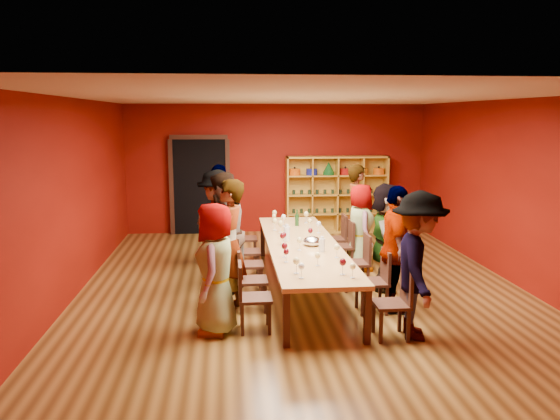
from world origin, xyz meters
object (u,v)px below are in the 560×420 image
object	(u,v)px
person_left_3	(218,224)
person_right_0	(419,265)
chair_person_right_2	(360,259)
chair_person_left_0	(249,293)
person_right_3	(360,227)
person_left_2	(222,233)
person_right_2	(387,236)
chair_person_right_3	(345,243)
shelving_unit	(336,191)
person_left_4	(220,214)
person_right_1	(396,249)
person_right_4	(357,213)
chair_person_right_0	(398,299)
chair_person_left_2	(245,261)
person_left_1	(229,246)
person_left_0	(215,269)
chair_person_left_4	(242,235)
chair_person_left_3	(243,248)
chair_person_right_4	(338,236)
spittoon_bowl	(312,241)
wine_bottle	(297,220)
tasting_table	(303,247)
chair_person_right_1	(378,278)

from	to	relation	value
person_left_3	person_right_0	distance (m)	3.75
chair_person_right_2	person_right_0	bearing A→B (deg)	-82.68
chair_person_left_0	person_right_3	bearing A→B (deg)	51.64
person_left_2	person_right_2	world-z (taller)	person_left_2
person_left_3	chair_person_right_3	world-z (taller)	person_left_3
shelving_unit	chair_person_right_3	xyz separation A→B (m)	(-0.49, -3.29, -0.49)
person_left_4	person_right_1	distance (m)	3.81
person_left_4	person_right_4	size ratio (longest dim) A/B	1.00
chair_person_right_0	chair_person_right_2	size ratio (longest dim) A/B	1.00
chair_person_left_0	chair_person_left_2	bearing A→B (deg)	90.00
person_left_1	person_right_1	world-z (taller)	person_left_1
person_left_0	chair_person_right_0	world-z (taller)	person_left_0
chair_person_left_2	person_right_0	world-z (taller)	person_right_0
chair_person_left_4	person_right_3	bearing A→B (deg)	-20.86
chair_person_left_3	chair_person_left_4	distance (m)	1.02
chair_person_left_4	chair_person_right_4	size ratio (longest dim) A/B	1.00
person_left_1	person_left_2	size ratio (longest dim) A/B	1.00
person_left_3	person_right_4	xyz separation A→B (m)	(2.60, 0.83, 0.00)
spittoon_bowl	chair_person_right_2	bearing A→B (deg)	5.95
chair_person_right_4	person_right_4	size ratio (longest dim) A/B	0.48
person_left_0	chair_person_right_4	distance (m)	3.96
person_left_1	wine_bottle	bearing A→B (deg)	168.08
person_left_0	person_left_4	size ratio (longest dim) A/B	0.90
chair_person_right_0	person_right_3	xyz separation A→B (m)	(0.27, 3.03, 0.27)
tasting_table	chair_person_left_3	world-z (taller)	chair_person_left_3
tasting_table	spittoon_bowl	distance (m)	0.23
tasting_table	person_right_1	size ratio (longest dim) A/B	2.52
person_left_4	spittoon_bowl	size ratio (longest dim) A/B	6.56
chair_person_left_3	person_left_4	world-z (taller)	person_left_4
person_left_2	person_left_3	world-z (taller)	person_left_2
person_right_4	person_right_0	bearing A→B (deg)	178.35
chair_person_right_3	chair_person_right_0	bearing A→B (deg)	-90.00
person_left_2	person_left_3	size ratio (longest dim) A/B	1.02
shelving_unit	person_right_2	bearing A→B (deg)	-90.92
chair_person_left_0	spittoon_bowl	size ratio (longest dim) A/B	3.16
shelving_unit	person_left_2	bearing A→B (deg)	-121.43
chair_person_right_2	person_left_3	bearing A→B (deg)	158.66
person_left_3	person_left_4	xyz separation A→B (m)	(0.03, 1.02, 0.00)
shelving_unit	chair_person_right_0	xyz separation A→B (m)	(-0.49, -6.32, -0.49)
chair_person_right_1	chair_person_right_4	bearing A→B (deg)	90.00
chair_person_left_0	chair_person_left_3	xyz separation A→B (m)	(0.00, 2.42, 0.00)
chair_person_left_2	chair_person_left_4	bearing A→B (deg)	90.00
person_left_0	person_left_3	size ratio (longest dim) A/B	0.90
chair_person_left_0	chair_person_right_2	world-z (taller)	same
chair_person_left_0	chair_person_right_4	size ratio (longest dim) A/B	1.00
spittoon_bowl	chair_person_right_1	bearing A→B (deg)	-50.10
chair_person_left_0	person_right_4	distance (m)	3.93
person_right_1	person_right_2	xyz separation A→B (m)	(0.17, 1.02, -0.04)
person_left_0	chair_person_left_0	bearing A→B (deg)	97.71
person_right_2	chair_person_right_3	bearing A→B (deg)	36.24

